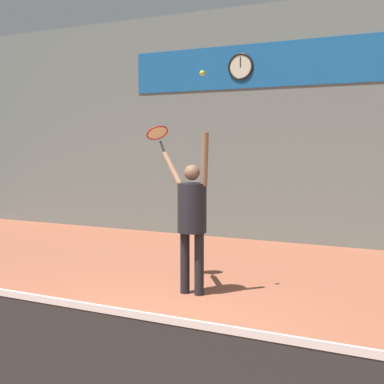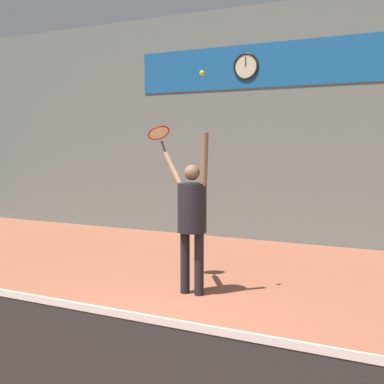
{
  "view_description": "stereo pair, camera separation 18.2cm",
  "coord_description": "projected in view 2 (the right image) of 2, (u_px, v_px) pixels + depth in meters",
  "views": [
    {
      "loc": [
        3.09,
        -4.6,
        2.03
      ],
      "look_at": [
        -0.13,
        1.86,
        1.41
      ],
      "focal_mm": 50.0,
      "sensor_mm": 36.0,
      "label": 1
    },
    {
      "loc": [
        3.25,
        -4.51,
        2.03
      ],
      "look_at": [
        -0.13,
        1.86,
        1.41
      ],
      "focal_mm": 50.0,
      "sensor_mm": 36.0,
      "label": 2
    }
  ],
  "objects": [
    {
      "name": "ground_plane",
      "position": [
        121.0,
        338.0,
        5.66
      ],
      "size": [
        18.0,
        18.0,
        0.0
      ],
      "primitive_type": "plane",
      "color": "#9E563D"
    },
    {
      "name": "scoreboard_clock",
      "position": [
        246.0,
        66.0,
        11.39
      ],
      "size": [
        0.58,
        0.05,
        0.58
      ],
      "color": "beige"
    },
    {
      "name": "sponsor_banner",
      "position": [
        299.0,
        63.0,
        10.87
      ],
      "size": [
        7.46,
        0.02,
        0.92
      ],
      "color": "#195B9E"
    },
    {
      "name": "tennis_racket",
      "position": [
        159.0,
        134.0,
        7.97
      ],
      "size": [
        0.42,
        0.44,
        0.43
      ],
      "color": "black"
    },
    {
      "name": "tennis_ball",
      "position": [
        202.0,
        73.0,
        7.0
      ],
      "size": [
        0.07,
        0.07,
        0.07
      ],
      "color": "#CCDB2D"
    },
    {
      "name": "tennis_player",
      "position": [
        192.0,
        213.0,
        7.27
      ],
      "size": [
        0.95,
        0.62,
        2.22
      ],
      "color": "black",
      "rests_on": "ground_plane"
    },
    {
      "name": "back_wall",
      "position": [
        299.0,
        123.0,
        11.02
      ],
      "size": [
        18.0,
        0.1,
        5.0
      ],
      "color": "slate",
      "rests_on": "ground_plane"
    }
  ]
}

